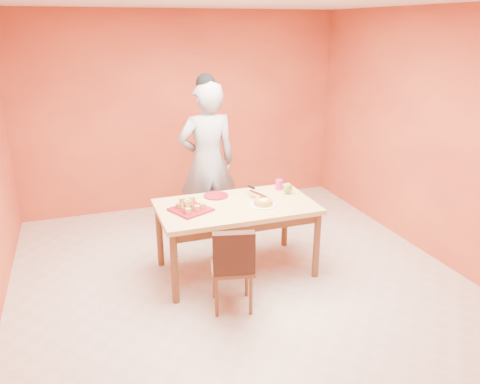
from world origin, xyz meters
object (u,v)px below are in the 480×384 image
object	(u,v)px
red_dinner_plate	(216,196)
egg_ornament	(288,188)
checker_tin	(281,187)
dining_chair	(233,266)
magenta_glass	(279,185)
person	(208,162)
dining_table	(236,213)
sponge_cake	(263,202)
pastry_platter	(191,210)

from	to	relation	value
red_dinner_plate	egg_ornament	xyz separation A→B (m)	(0.76, -0.18, 0.05)
red_dinner_plate	checker_tin	world-z (taller)	checker_tin
dining_chair	magenta_glass	distance (m)	1.32
person	magenta_glass	bearing A→B (deg)	133.29
person	dining_table	bearing A→B (deg)	91.47
person	magenta_glass	world-z (taller)	person
dining_chair	sponge_cake	size ratio (longest dim) A/B	4.29
person	pastry_platter	world-z (taller)	person
person	checker_tin	world-z (taller)	person
dining_table	magenta_glass	world-z (taller)	magenta_glass
egg_ornament	red_dinner_plate	bearing A→B (deg)	178.82
person	checker_tin	size ratio (longest dim) A/B	21.56
red_dinner_plate	person	bearing A→B (deg)	81.90
sponge_cake	checker_tin	bearing A→B (deg)	47.54
person	magenta_glass	distance (m)	0.93
pastry_platter	magenta_glass	size ratio (longest dim) A/B	3.07
dining_chair	pastry_platter	world-z (taller)	dining_chair
person	checker_tin	bearing A→B (deg)	135.89
pastry_platter	sponge_cake	bearing A→B (deg)	-8.32
dining_table	dining_chair	size ratio (longest dim) A/B	1.91
sponge_cake	checker_tin	xyz separation A→B (m)	(0.39, 0.42, -0.02)
checker_tin	dining_table	bearing A→B (deg)	-154.25
person	red_dinner_plate	bearing A→B (deg)	81.26
egg_ornament	checker_tin	world-z (taller)	egg_ornament
dining_chair	pastry_platter	xyz separation A→B (m)	(-0.22, 0.64, 0.34)
person	pastry_platter	size ratio (longest dim) A/B	5.54
pastry_platter	red_dinner_plate	xyz separation A→B (m)	(0.35, 0.31, -0.00)
dining_table	sponge_cake	world-z (taller)	sponge_cake
sponge_cake	egg_ornament	distance (m)	0.45
dining_table	person	distance (m)	0.99
red_dinner_plate	pastry_platter	bearing A→B (deg)	-138.83
dining_chair	egg_ornament	xyz separation A→B (m)	(0.89, 0.76, 0.39)
pastry_platter	checker_tin	distance (m)	1.16
person	red_dinner_plate	size ratio (longest dim) A/B	7.21
dining_chair	pastry_platter	bearing A→B (deg)	122.38
checker_tin	person	bearing A→B (deg)	136.53
sponge_cake	red_dinner_plate	bearing A→B (deg)	132.35
checker_tin	pastry_platter	bearing A→B (deg)	-164.20
dining_table	red_dinner_plate	world-z (taller)	red_dinner_plate
checker_tin	sponge_cake	bearing A→B (deg)	-132.46
person	checker_tin	xyz separation A→B (m)	(0.67, -0.64, -0.18)
dining_table	egg_ornament	size ratio (longest dim) A/B	12.88
red_dinner_plate	egg_ornament	size ratio (longest dim) A/B	2.13
dining_chair	egg_ornament	world-z (taller)	egg_ornament
dining_chair	magenta_glass	world-z (taller)	magenta_glass
sponge_cake	magenta_glass	xyz separation A→B (m)	(0.35, 0.40, 0.02)
pastry_platter	sponge_cake	world-z (taller)	sponge_cake
dining_chair	checker_tin	xyz separation A→B (m)	(0.89, 0.95, 0.34)
pastry_platter	dining_chair	bearing A→B (deg)	-70.65
red_dinner_plate	checker_tin	distance (m)	0.76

